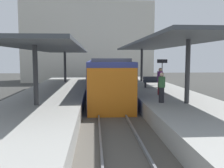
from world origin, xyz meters
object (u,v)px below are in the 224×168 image
(commuter_train, at_px, (106,78))
(passenger_mid_platform, at_px, (162,87))
(platform_bench, at_px, (152,82))
(passenger_near_bench, at_px, (160,81))
(platform_sign, at_px, (162,66))

(commuter_train, height_order, passenger_mid_platform, commuter_train)
(platform_bench, bearing_deg, passenger_mid_platform, -98.83)
(platform_bench, bearing_deg, passenger_near_bench, -95.84)
(platform_sign, relative_size, passenger_near_bench, 1.30)
(platform_bench, xyz_separation_m, platform_sign, (1.39, 2.20, 1.16))
(platform_sign, xyz_separation_m, passenger_mid_platform, (-2.45, -9.07, -0.81))
(passenger_near_bench, bearing_deg, passenger_mid_platform, -102.98)
(passenger_near_bench, bearing_deg, platform_sign, 73.90)
(passenger_mid_platform, bearing_deg, platform_sign, 74.87)
(commuter_train, relative_size, passenger_near_bench, 9.07)
(platform_sign, height_order, passenger_near_bench, platform_sign)
(platform_sign, bearing_deg, platform_bench, -122.18)
(commuter_train, height_order, platform_sign, commuter_train)
(platform_bench, bearing_deg, commuter_train, 164.02)
(platform_bench, xyz_separation_m, passenger_mid_platform, (-1.07, -6.87, 0.35))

